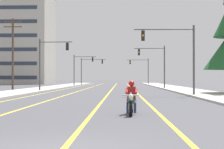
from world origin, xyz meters
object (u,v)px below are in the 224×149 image
at_px(traffic_signal_near_right, 176,49).
at_px(motorcycle_with_rider, 131,101).
at_px(utility_pole_left_near, 13,51).
at_px(traffic_signal_near_left, 49,57).
at_px(traffic_signal_far_left, 89,67).
at_px(traffic_signal_far_right, 142,67).
at_px(apartment_building_far_left_block, 8,38).
at_px(traffic_signal_mid_left, 80,66).
at_px(traffic_signal_mid_right, 156,61).

bearing_deg(traffic_signal_near_right, motorcycle_with_rider, -105.90).
bearing_deg(motorcycle_with_rider, utility_pole_left_near, 116.44).
height_order(motorcycle_with_rider, traffic_signal_near_left, traffic_signal_near_left).
height_order(traffic_signal_near_left, traffic_signal_far_left, same).
distance_m(motorcycle_with_rider, traffic_signal_far_right, 66.94).
bearing_deg(motorcycle_with_rider, apartment_building_far_left_block, 111.88).
xyz_separation_m(motorcycle_with_rider, utility_pole_left_near, (-14.25, 28.67, 4.38)).
height_order(traffic_signal_far_left, apartment_building_far_left_block, apartment_building_far_left_block).
distance_m(traffic_signal_mid_left, traffic_signal_far_left, 10.14).
height_order(traffic_signal_mid_right, utility_pole_left_near, utility_pole_left_near).
distance_m(traffic_signal_near_left, apartment_building_far_left_block, 54.55).
xyz_separation_m(traffic_signal_mid_right, apartment_building_far_left_block, (-34.86, 40.56, 8.09)).
distance_m(traffic_signal_near_right, traffic_signal_far_right, 51.27).
relative_size(motorcycle_with_rider, utility_pole_left_near, 0.24).
xyz_separation_m(traffic_signal_near_right, traffic_signal_near_left, (-13.42, 10.42, -0.08)).
height_order(traffic_signal_far_right, utility_pole_left_near, utility_pole_left_near).
xyz_separation_m(traffic_signal_mid_left, traffic_signal_far_left, (0.71, 10.12, 0.08)).
bearing_deg(traffic_signal_mid_right, traffic_signal_near_right, -90.51).
relative_size(traffic_signal_near_right, utility_pole_left_near, 0.68).
xyz_separation_m(traffic_signal_mid_right, traffic_signal_far_left, (-12.46, 29.21, 0.08)).
relative_size(traffic_signal_mid_left, utility_pole_left_near, 0.68).
bearing_deg(traffic_signal_mid_right, motorcycle_with_rider, -97.46).
xyz_separation_m(traffic_signal_near_right, traffic_signal_far_right, (0.11, 51.27, -0.01)).
relative_size(motorcycle_with_rider, traffic_signal_mid_left, 0.35).
relative_size(traffic_signal_far_right, traffic_signal_far_left, 1.00).
distance_m(traffic_signal_far_right, apartment_building_far_left_block, 36.77).
relative_size(traffic_signal_near_left, apartment_building_far_left_block, 0.26).
bearing_deg(traffic_signal_far_left, apartment_building_far_left_block, 153.13).
height_order(motorcycle_with_rider, apartment_building_far_left_block, apartment_building_far_left_block).
bearing_deg(traffic_signal_near_left, traffic_signal_mid_right, 33.57).
relative_size(traffic_signal_near_right, traffic_signal_mid_right, 1.00).
bearing_deg(traffic_signal_near_right, traffic_signal_far_right, 89.87).
height_order(traffic_signal_near_right, traffic_signal_far_left, same).
distance_m(traffic_signal_far_right, traffic_signal_far_left, 12.67).
height_order(traffic_signal_near_right, traffic_signal_near_left, same).
relative_size(traffic_signal_far_left, utility_pole_left_near, 0.68).
relative_size(traffic_signal_mid_right, traffic_signal_mid_left, 1.00).
distance_m(traffic_signal_near_right, traffic_signal_far_left, 50.18).
relative_size(motorcycle_with_rider, traffic_signal_far_left, 0.35).
relative_size(traffic_signal_mid_left, traffic_signal_far_right, 1.00).
bearing_deg(motorcycle_with_rider, traffic_signal_far_right, 86.13).
xyz_separation_m(traffic_signal_far_right, utility_pole_left_near, (-18.76, -38.03, 0.85)).
relative_size(traffic_signal_near_right, traffic_signal_near_left, 1.00).
bearing_deg(traffic_signal_mid_right, traffic_signal_mid_left, 124.59).
bearing_deg(apartment_building_far_left_block, utility_pole_left_near, -71.07).
relative_size(motorcycle_with_rider, traffic_signal_near_right, 0.35).
xyz_separation_m(motorcycle_with_rider, traffic_signal_far_left, (-7.89, 64.08, 3.56)).
bearing_deg(traffic_signal_mid_right, traffic_signal_near_left, -146.43).
distance_m(motorcycle_with_rider, traffic_signal_mid_right, 35.34).
relative_size(motorcycle_with_rider, apartment_building_far_left_block, 0.09).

